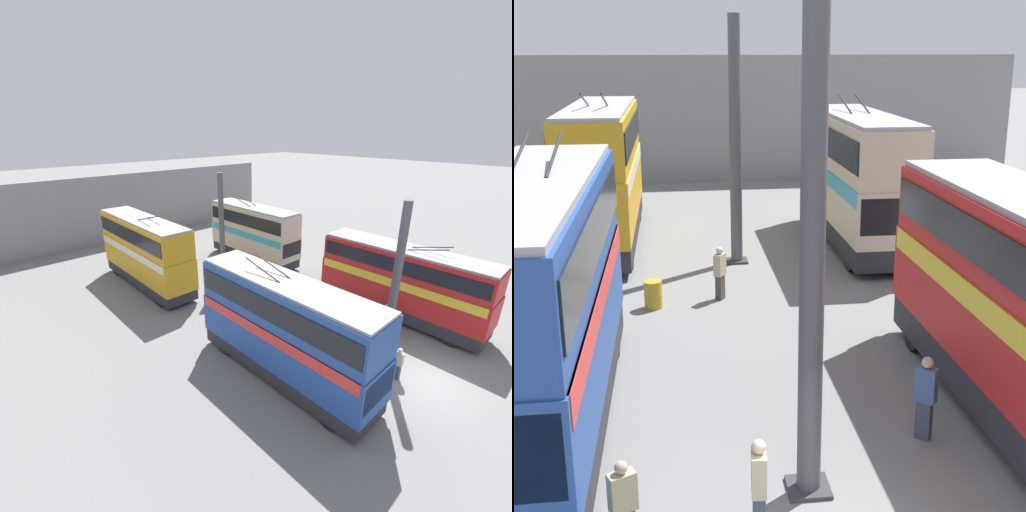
# 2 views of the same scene
# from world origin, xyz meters

# --- Properties ---
(ground_plane) EXTENTS (240.00, 240.00, 0.00)m
(ground_plane) POSITION_xyz_m (0.00, 0.00, 0.00)
(ground_plane) COLOR slate
(depot_back_wall) EXTENTS (0.50, 36.00, 7.15)m
(depot_back_wall) POSITION_xyz_m (33.16, 0.00, 3.57)
(depot_back_wall) COLOR gray
(depot_back_wall) RESTS_ON ground_plane
(support_column_near) EXTENTS (0.76, 0.76, 8.69)m
(support_column_near) POSITION_xyz_m (2.53, 0.00, 4.22)
(support_column_near) COLOR #4C4C51
(support_column_near) RESTS_ON ground_plane
(support_column_far) EXTENTS (0.76, 0.76, 8.69)m
(support_column_far) POSITION_xyz_m (16.67, 0.00, 4.22)
(support_column_far) COLOR #4C4C51
(support_column_far) RESTS_ON ground_plane
(bus_left_near) EXTENTS (10.66, 2.54, 5.40)m
(bus_left_near) POSITION_xyz_m (4.26, -4.94, 2.73)
(bus_left_near) COLOR black
(bus_left_near) RESTS_ON ground_plane
(bus_left_far) EXTENTS (9.49, 2.54, 5.77)m
(bus_left_far) POSITION_xyz_m (18.35, -4.94, 2.93)
(bus_left_far) COLOR black
(bus_left_far) RESTS_ON ground_plane
(bus_right_near) EXTENTS (9.96, 2.54, 5.84)m
(bus_right_near) POSITION_xyz_m (5.40, 4.94, 2.96)
(bus_right_near) COLOR black
(bus_right_near) RESTS_ON ground_plane
(bus_right_mid) EXTENTS (10.40, 2.54, 6.07)m
(bus_right_mid) POSITION_xyz_m (19.94, 4.94, 3.10)
(bus_right_mid) COLOR black
(bus_right_mid) RESTS_ON ground_plane
(person_by_right_row) EXTENTS (0.40, 0.48, 1.58)m
(person_by_right_row) POSITION_xyz_m (1.35, 3.15, 0.83)
(person_by_right_row) COLOR #384251
(person_by_right_row) RESTS_ON ground_plane
(person_by_left_row) EXTENTS (0.46, 0.48, 1.79)m
(person_by_left_row) POSITION_xyz_m (3.93, -2.63, 0.95)
(person_by_left_row) COLOR #384251
(person_by_left_row) RESTS_ON ground_plane
(person_aisle_midway) EXTENTS (0.48, 0.42, 1.69)m
(person_aisle_midway) POSITION_xyz_m (12.73, 0.88, 0.89)
(person_aisle_midway) COLOR #473D33
(person_aisle_midway) RESTS_ON ground_plane
(person_aisle_foreground) EXTENTS (0.44, 0.27, 1.78)m
(person_aisle_foreground) POSITION_xyz_m (1.35, 1.03, 0.94)
(person_aisle_foreground) COLOR #384251
(person_aisle_foreground) RESTS_ON ground_plane
(oil_drum) EXTENTS (0.57, 0.57, 0.85)m
(oil_drum) POSITION_xyz_m (12.23, 2.94, 0.43)
(oil_drum) COLOR #B28E23
(oil_drum) RESTS_ON ground_plane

